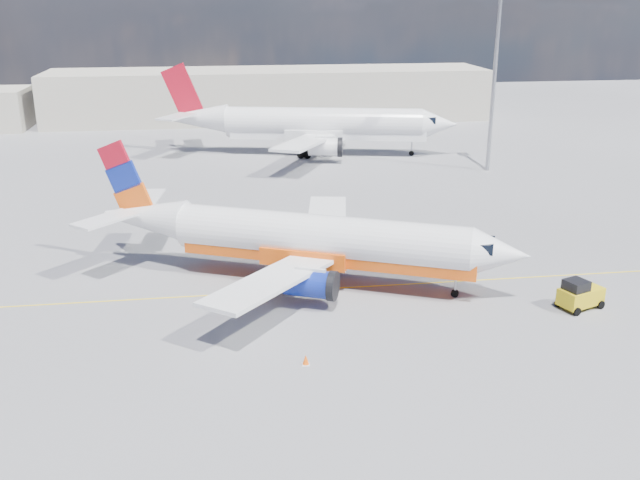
{
  "coord_description": "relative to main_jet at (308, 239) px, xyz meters",
  "views": [
    {
      "loc": [
        -3.61,
        -41.95,
        19.21
      ],
      "look_at": [
        2.94,
        3.27,
        3.5
      ],
      "focal_mm": 40.0,
      "sensor_mm": 36.0,
      "label": 1
    }
  ],
  "objects": [
    {
      "name": "floodlight_mast",
      "position": [
        24.95,
        30.71,
        9.45
      ],
      "size": [
        1.53,
        1.53,
        21.02
      ],
      "color": "#9D9EA5",
      "rests_on": "ground"
    },
    {
      "name": "terminal_main",
      "position": [
        2.75,
        70.41,
        0.85
      ],
      "size": [
        70.0,
        14.0,
        8.0
      ],
      "primitive_type": "cube",
      "color": "beige",
      "rests_on": "ground"
    },
    {
      "name": "main_jet",
      "position": [
        0.0,
        0.0,
        0.0
      ],
      "size": [
        30.64,
        23.05,
        9.46
      ],
      "rotation": [
        0.0,
        0.0,
        -0.42
      ],
      "color": "white",
      "rests_on": "ground"
    },
    {
      "name": "second_jet",
      "position": [
        6.28,
        42.43,
        0.62
      ],
      "size": [
        37.49,
        28.83,
        11.31
      ],
      "rotation": [
        0.0,
        0.0,
        -0.22
      ],
      "color": "white",
      "rests_on": "ground"
    },
    {
      "name": "ground",
      "position": [
        -2.25,
        -4.59,
        -3.15
      ],
      "size": [
        240.0,
        240.0,
        0.0
      ],
      "primitive_type": "plane",
      "color": "slate",
      "rests_on": "ground"
    },
    {
      "name": "traffic_cone",
      "position": [
        -1.65,
        -12.01,
        -2.86
      ],
      "size": [
        0.43,
        0.43,
        0.6
      ],
      "color": "white",
      "rests_on": "ground"
    },
    {
      "name": "gse_tug",
      "position": [
        16.79,
        -7.1,
        -2.2
      ],
      "size": [
        3.2,
        2.6,
        2.02
      ],
      "rotation": [
        0.0,
        0.0,
        0.36
      ],
      "color": "black",
      "rests_on": "ground"
    },
    {
      "name": "taxi_line",
      "position": [
        -2.25,
        -1.59,
        -3.15
      ],
      "size": [
        70.0,
        0.15,
        0.01
      ],
      "primitive_type": "cube",
      "color": "yellow",
      "rests_on": "ground"
    }
  ]
}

